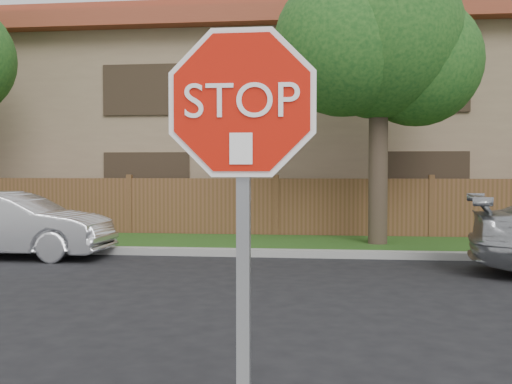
# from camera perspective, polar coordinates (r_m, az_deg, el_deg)

# --- Properties ---
(far_curb) EXTENTS (70.00, 0.30, 0.15)m
(far_curb) POSITION_cam_1_polar(r_m,az_deg,el_deg) (12.68, 0.73, -5.82)
(far_curb) COLOR gray
(far_curb) RESTS_ON ground
(grass_strip) EXTENTS (70.00, 3.00, 0.12)m
(grass_strip) POSITION_cam_1_polar(r_m,az_deg,el_deg) (14.31, 1.40, -4.97)
(grass_strip) COLOR #1E4714
(grass_strip) RESTS_ON ground
(fence) EXTENTS (70.00, 0.12, 1.60)m
(fence) POSITION_cam_1_polar(r_m,az_deg,el_deg) (15.83, 1.93, -1.60)
(fence) COLOR brown
(fence) RESTS_ON ground
(apartment_building) EXTENTS (35.20, 9.20, 7.20)m
(apartment_building) POSITION_cam_1_polar(r_m,az_deg,el_deg) (21.45, 3.16, 6.67)
(apartment_building) COLOR #8E7458
(apartment_building) RESTS_ON ground
(tree_mid) EXTENTS (4.80, 3.90, 7.35)m
(tree_mid) POSITION_cam_1_polar(r_m,az_deg,el_deg) (14.30, 11.77, 14.38)
(tree_mid) COLOR #382B21
(tree_mid) RESTS_ON ground
(stop_sign) EXTENTS (1.01, 0.13, 2.55)m
(stop_sign) POSITION_cam_1_polar(r_m,az_deg,el_deg) (2.89, -1.32, 2.14)
(stop_sign) COLOR gray
(stop_sign) RESTS_ON sidewalk_near
(sedan_left) EXTENTS (4.14, 1.45, 1.36)m
(sedan_left) POSITION_cam_1_polar(r_m,az_deg,el_deg) (13.48, -22.30, -2.91)
(sedan_left) COLOR silver
(sedan_left) RESTS_ON ground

